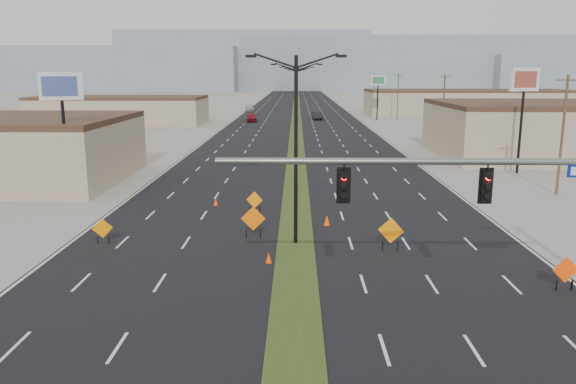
{
  "coord_description": "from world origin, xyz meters",
  "views": [
    {
      "loc": [
        0.03,
        -17.35,
        9.11
      ],
      "look_at": [
        -0.39,
        10.45,
        3.2
      ],
      "focal_mm": 35.0,
      "sensor_mm": 36.0,
      "label": 1
    }
  ],
  "objects_px": {
    "construction_sign_4": "(565,272)",
    "cone_1": "(258,213)",
    "construction_sign_2": "(255,201)",
    "pole_sign_west": "(61,96)",
    "pole_sign_east_far": "(378,84)",
    "car_mid": "(317,116)",
    "signal_mast": "(539,198)",
    "cone_2": "(327,220)",
    "streetlight_4": "(297,88)",
    "streetlight_0": "(296,145)",
    "cone_0": "(269,258)",
    "construction_sign_0": "(103,229)",
    "pole_sign_east_near": "(524,87)",
    "streetlight_5": "(297,86)",
    "car_left": "(251,118)",
    "construction_sign_1": "(253,220)",
    "streetlight_2": "(296,98)",
    "construction_sign_5": "(566,271)",
    "car_far": "(249,108)",
    "streetlight_3": "(296,92)",
    "construction_sign_3": "(391,232)",
    "streetlight_1": "(296,110)",
    "cone_3": "(216,202)",
    "streetlight_6": "(297,84)"
  },
  "relations": [
    {
      "from": "car_left",
      "to": "construction_sign_4",
      "type": "bearing_deg",
      "value": -84.24
    },
    {
      "from": "signal_mast",
      "to": "construction_sign_3",
      "type": "xyz_separation_m",
      "value": [
        -3.62,
        8.67,
        -3.72
      ]
    },
    {
      "from": "cone_3",
      "to": "streetlight_6",
      "type": "bearing_deg",
      "value": 87.98
    },
    {
      "from": "car_left",
      "to": "car_mid",
      "type": "relative_size",
      "value": 0.99
    },
    {
      "from": "streetlight_1",
      "to": "streetlight_0",
      "type": "bearing_deg",
      "value": -90.0
    },
    {
      "from": "streetlight_1",
      "to": "streetlight_3",
      "type": "height_order",
      "value": "same"
    },
    {
      "from": "construction_sign_0",
      "to": "car_far",
      "type": "bearing_deg",
      "value": 67.95
    },
    {
      "from": "cone_0",
      "to": "construction_sign_2",
      "type": "bearing_deg",
      "value": 98.16
    },
    {
      "from": "streetlight_2",
      "to": "construction_sign_0",
      "type": "distance_m",
      "value": 57.45
    },
    {
      "from": "streetlight_1",
      "to": "construction_sign_0",
      "type": "height_order",
      "value": "streetlight_1"
    },
    {
      "from": "construction_sign_0",
      "to": "construction_sign_4",
      "type": "relative_size",
      "value": 0.99
    },
    {
      "from": "pole_sign_east_far",
      "to": "car_mid",
      "type": "bearing_deg",
      "value": 176.49
    },
    {
      "from": "streetlight_1",
      "to": "streetlight_5",
      "type": "distance_m",
      "value": 112.0
    },
    {
      "from": "streetlight_0",
      "to": "car_left",
      "type": "bearing_deg",
      "value": 96.28
    },
    {
      "from": "streetlight_4",
      "to": "cone_3",
      "type": "bearing_deg",
      "value": -93.12
    },
    {
      "from": "construction_sign_2",
      "to": "cone_3",
      "type": "height_order",
      "value": "construction_sign_2"
    },
    {
      "from": "construction_sign_1",
      "to": "pole_sign_west",
      "type": "distance_m",
      "value": 19.05
    },
    {
      "from": "car_mid",
      "to": "pole_sign_west",
      "type": "bearing_deg",
      "value": -112.9
    },
    {
      "from": "signal_mast",
      "to": "construction_sign_5",
      "type": "relative_size",
      "value": 10.63
    },
    {
      "from": "construction_sign_1",
      "to": "construction_sign_3",
      "type": "xyz_separation_m",
      "value": [
        7.31,
        -2.29,
        -0.01
      ]
    },
    {
      "from": "car_far",
      "to": "construction_sign_4",
      "type": "bearing_deg",
      "value": -82.86
    },
    {
      "from": "pole_sign_east_far",
      "to": "streetlight_5",
      "type": "bearing_deg",
      "value": 105.4
    },
    {
      "from": "construction_sign_1",
      "to": "pole_sign_west",
      "type": "xyz_separation_m",
      "value": [
        -14.58,
        10.46,
        6.39
      ]
    },
    {
      "from": "cone_0",
      "to": "construction_sign_0",
      "type": "bearing_deg",
      "value": 162.0
    },
    {
      "from": "construction_sign_3",
      "to": "cone_3",
      "type": "height_order",
      "value": "construction_sign_3"
    },
    {
      "from": "construction_sign_4",
      "to": "car_left",
      "type": "bearing_deg",
      "value": 103.64
    },
    {
      "from": "cone_3",
      "to": "cone_0",
      "type": "bearing_deg",
      "value": -70.43
    },
    {
      "from": "signal_mast",
      "to": "construction_sign_2",
      "type": "bearing_deg",
      "value": 124.22
    },
    {
      "from": "car_far",
      "to": "construction_sign_2",
      "type": "bearing_deg",
      "value": -89.3
    },
    {
      "from": "car_far",
      "to": "streetlight_3",
      "type": "bearing_deg",
      "value": -67.97
    },
    {
      "from": "streetlight_0",
      "to": "cone_1",
      "type": "distance_m",
      "value": 7.94
    },
    {
      "from": "construction_sign_2",
      "to": "pole_sign_west",
      "type": "bearing_deg",
      "value": 178.4
    },
    {
      "from": "streetlight_4",
      "to": "construction_sign_1",
      "type": "height_order",
      "value": "streetlight_4"
    },
    {
      "from": "signal_mast",
      "to": "cone_2",
      "type": "height_order",
      "value": "signal_mast"
    },
    {
      "from": "streetlight_4",
      "to": "pole_sign_west",
      "type": "distance_m",
      "value": 102.02
    },
    {
      "from": "streetlight_2",
      "to": "construction_sign_5",
      "type": "distance_m",
      "value": 63.86
    },
    {
      "from": "car_left",
      "to": "streetlight_3",
      "type": "bearing_deg",
      "value": 28.33
    },
    {
      "from": "construction_sign_4",
      "to": "cone_1",
      "type": "distance_m",
      "value": 18.49
    },
    {
      "from": "car_mid",
      "to": "pole_sign_east_near",
      "type": "height_order",
      "value": "pole_sign_east_near"
    },
    {
      "from": "streetlight_5",
      "to": "construction_sign_5",
      "type": "height_order",
      "value": "streetlight_5"
    },
    {
      "from": "streetlight_4",
      "to": "pole_sign_east_far",
      "type": "relative_size",
      "value": 1.16
    },
    {
      "from": "streetlight_6",
      "to": "car_far",
      "type": "xyz_separation_m",
      "value": [
        -11.36,
        -60.95,
        -4.66
      ]
    },
    {
      "from": "streetlight_2",
      "to": "cone_2",
      "type": "bearing_deg",
      "value": -87.92
    },
    {
      "from": "construction_sign_3",
      "to": "cone_0",
      "type": "height_order",
      "value": "construction_sign_3"
    },
    {
      "from": "signal_mast",
      "to": "streetlight_0",
      "type": "height_order",
      "value": "streetlight_0"
    },
    {
      "from": "construction_sign_0",
      "to": "construction_sign_1",
      "type": "bearing_deg",
      "value": -13.67
    },
    {
      "from": "streetlight_4",
      "to": "cone_1",
      "type": "xyz_separation_m",
      "value": [
        -2.45,
        -106.45,
        -5.12
      ]
    },
    {
      "from": "car_far",
      "to": "construction_sign_5",
      "type": "xyz_separation_m",
      "value": [
        22.82,
        -113.71,
        0.14
      ]
    },
    {
      "from": "streetlight_6",
      "to": "car_left",
      "type": "height_order",
      "value": "streetlight_6"
    },
    {
      "from": "construction_sign_2",
      "to": "pole_sign_west",
      "type": "height_order",
      "value": "pole_sign_west"
    }
  ]
}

